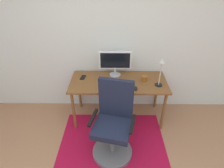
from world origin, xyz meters
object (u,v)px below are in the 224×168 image
(desk_lamp, at_px, (161,69))
(office_chair, at_px, (113,127))
(monitor, at_px, (115,61))
(desk, at_px, (118,85))
(cell_phone, at_px, (83,77))
(keyboard, at_px, (116,88))
(computer_mouse, at_px, (135,88))
(coffee_cup, at_px, (144,79))

(desk_lamp, distance_m, office_chair, 1.06)
(monitor, bearing_deg, desk, -74.53)
(cell_phone, bearing_deg, monitor, 19.45)
(monitor, relative_size, keyboard, 1.18)
(keyboard, bearing_deg, computer_mouse, -4.17)
(desk, xyz_separation_m, office_chair, (-0.08, -0.72, -0.22))
(monitor, bearing_deg, desk_lamp, -25.71)
(cell_phone, bearing_deg, keyboard, -21.27)
(coffee_cup, bearing_deg, office_chair, -123.39)
(desk, distance_m, keyboard, 0.22)
(monitor, relative_size, coffee_cup, 5.73)
(cell_phone, bearing_deg, desk_lamp, -1.66)
(coffee_cup, bearing_deg, desk_lamp, -32.16)
(keyboard, relative_size, desk_lamp, 0.98)
(cell_phone, distance_m, desk_lamp, 1.22)
(computer_mouse, relative_size, coffee_cup, 1.18)
(desk, bearing_deg, coffee_cup, 1.21)
(computer_mouse, xyz_separation_m, office_chair, (-0.32, -0.49, -0.30))
(computer_mouse, bearing_deg, keyboard, 175.83)
(keyboard, height_order, desk_lamp, desk_lamp)
(monitor, height_order, desk_lamp, desk_lamp)
(desk, distance_m, office_chair, 0.75)
(keyboard, bearing_deg, office_chair, -93.73)
(keyboard, distance_m, desk_lamp, 0.70)
(desk_lamp, bearing_deg, office_chair, -138.65)
(desk, height_order, desk_lamp, desk_lamp)
(coffee_cup, bearing_deg, computer_mouse, -123.98)
(coffee_cup, xyz_separation_m, desk_lamp, (0.20, -0.13, 0.23))
(desk, height_order, keyboard, keyboard)
(desk, xyz_separation_m, computer_mouse, (0.24, -0.23, 0.09))
(office_chair, bearing_deg, coffee_cup, 69.36)
(desk, distance_m, monitor, 0.38)
(keyboard, distance_m, cell_phone, 0.61)
(computer_mouse, xyz_separation_m, cell_phone, (-0.81, 0.33, -0.01))
(monitor, height_order, keyboard, monitor)
(computer_mouse, distance_m, coffee_cup, 0.28)
(desk_lamp, bearing_deg, cell_phone, 169.33)
(desk, xyz_separation_m, coffee_cup, (0.40, 0.01, 0.11))
(monitor, distance_m, computer_mouse, 0.57)
(office_chair, bearing_deg, desk_lamp, 54.11)
(keyboard, bearing_deg, coffee_cup, 25.74)
(cell_phone, bearing_deg, coffee_cup, 3.46)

